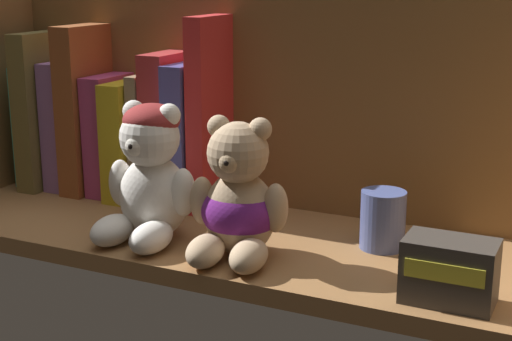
% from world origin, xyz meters
% --- Properties ---
extents(shelf_board, '(0.80, 0.24, 0.02)m').
position_xyz_m(shelf_board, '(0.00, 0.00, 0.01)').
color(shelf_board, olive).
rests_on(shelf_board, ground).
extents(shelf_back_panel, '(0.83, 0.01, 0.31)m').
position_xyz_m(shelf_back_panel, '(0.00, 0.13, 0.15)').
color(shelf_back_panel, brown).
rests_on(shelf_back_panel, ground).
extents(book_0, '(0.02, 0.10, 0.17)m').
position_xyz_m(book_0, '(-0.38, 0.09, 0.10)').
color(book_0, '#3ECCBB').
rests_on(book_0, shelf_board).
extents(book_1, '(0.03, 0.14, 0.22)m').
position_xyz_m(book_1, '(-0.35, 0.09, 0.13)').
color(book_1, brown).
rests_on(book_1, shelf_board).
extents(book_2, '(0.03, 0.11, 0.18)m').
position_xyz_m(book_2, '(-0.32, 0.09, 0.11)').
color(book_2, '#8D62A1').
rests_on(book_2, shelf_board).
extents(book_3, '(0.03, 0.12, 0.23)m').
position_xyz_m(book_3, '(-0.28, 0.09, 0.13)').
color(book_3, brown).
rests_on(book_3, shelf_board).
extents(book_4, '(0.04, 0.11, 0.16)m').
position_xyz_m(book_4, '(-0.25, 0.09, 0.10)').
color(book_4, '#A3396C').
rests_on(book_4, shelf_board).
extents(book_5, '(0.03, 0.13, 0.16)m').
position_xyz_m(book_5, '(-0.21, 0.09, 0.10)').
color(book_5, '#B59D1C').
rests_on(book_5, shelf_board).
extents(book_6, '(0.02, 0.11, 0.17)m').
position_xyz_m(book_6, '(-0.18, 0.09, 0.10)').
color(book_6, '#7C684A').
rests_on(book_6, shelf_board).
extents(book_7, '(0.03, 0.11, 0.20)m').
position_xyz_m(book_7, '(-0.16, 0.09, 0.12)').
color(book_7, maroon).
rests_on(book_7, shelf_board).
extents(book_8, '(0.03, 0.12, 0.18)m').
position_xyz_m(book_8, '(-0.12, 0.09, 0.11)').
color(book_8, '#44478E').
rests_on(book_8, shelf_board).
extents(book_9, '(0.02, 0.11, 0.24)m').
position_xyz_m(book_9, '(-0.09, 0.09, 0.14)').
color(book_9, red).
rests_on(book_9, shelf_board).
extents(teddy_bear_larger, '(0.11, 0.12, 0.16)m').
position_xyz_m(teddy_bear_larger, '(-0.10, -0.05, 0.09)').
color(teddy_bear_larger, white).
rests_on(teddy_bear_larger, shelf_board).
extents(teddy_bear_smaller, '(0.11, 0.12, 0.15)m').
position_xyz_m(teddy_bear_smaller, '(0.02, -0.06, 0.08)').
color(teddy_bear_smaller, tan).
rests_on(teddy_bear_smaller, shelf_board).
extents(pillar_candle, '(0.05, 0.05, 0.06)m').
position_xyz_m(pillar_candle, '(0.15, 0.03, 0.05)').
color(pillar_candle, '#4C5B99').
rests_on(pillar_candle, shelf_board).
extents(small_product_box, '(0.08, 0.05, 0.06)m').
position_xyz_m(small_product_box, '(0.25, -0.08, 0.05)').
color(small_product_box, '#38332D').
rests_on(small_product_box, shelf_board).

